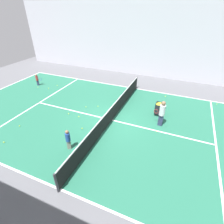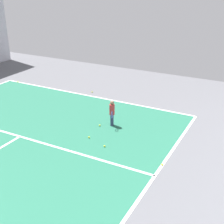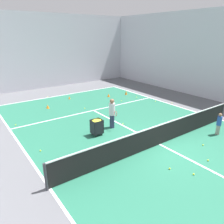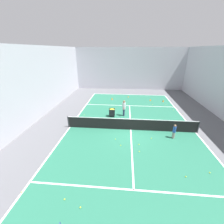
# 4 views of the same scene
# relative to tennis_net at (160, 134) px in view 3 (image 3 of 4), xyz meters

# --- Properties ---
(ground_plane) EXTENTS (33.68, 33.68, 0.00)m
(ground_plane) POSITION_rel_tennis_net_xyz_m (0.00, 0.00, -0.55)
(ground_plane) COLOR #5B5B60
(court_playing_area) EXTENTS (11.01, 22.36, 0.00)m
(court_playing_area) POSITION_rel_tennis_net_xyz_m (0.00, 0.00, -0.55)
(court_playing_area) COLOR #23664C
(court_playing_area) RESTS_ON ground
(line_baseline_far) EXTENTS (11.01, 0.10, 0.00)m
(line_baseline_far) POSITION_rel_tennis_net_xyz_m (0.00, 11.18, -0.54)
(line_baseline_far) COLOR white
(line_baseline_far) RESTS_ON ground
(line_sideline_left) EXTENTS (0.10, 22.36, 0.00)m
(line_sideline_left) POSITION_rel_tennis_net_xyz_m (-5.50, 0.00, -0.54)
(line_sideline_left) COLOR white
(line_sideline_left) RESTS_ON ground
(line_sideline_right) EXTENTS (0.10, 22.36, 0.00)m
(line_sideline_right) POSITION_rel_tennis_net_xyz_m (5.50, 0.00, -0.54)
(line_sideline_right) COLOR white
(line_sideline_right) RESTS_ON ground
(line_service_far) EXTENTS (11.01, 0.10, 0.00)m
(line_service_far) POSITION_rel_tennis_net_xyz_m (0.00, 6.15, -0.54)
(line_service_far) COLOR white
(line_service_far) RESTS_ON ground
(line_centre_service) EXTENTS (0.10, 12.30, 0.00)m
(line_centre_service) POSITION_rel_tennis_net_xyz_m (0.00, 0.00, -0.54)
(line_centre_service) COLOR white
(line_centre_service) RESTS_ON ground
(hall_enclosure_far) EXTENTS (18.32, 0.15, 6.92)m
(hall_enclosure_far) POSITION_rel_tennis_net_xyz_m (0.00, 14.91, 2.91)
(hall_enclosure_far) COLOR silver
(hall_enclosure_far) RESTS_ON ground
(tennis_net) EXTENTS (11.31, 0.10, 1.06)m
(tennis_net) POSITION_rel_tennis_net_xyz_m (0.00, 0.00, 0.00)
(tennis_net) COLOR #2D2D33
(tennis_net) RESTS_ON ground
(coach_at_net) EXTENTS (0.39, 0.69, 1.71)m
(coach_at_net) POSITION_rel_tennis_net_xyz_m (-0.67, 3.00, 0.43)
(coach_at_net) COLOR #2D3351
(coach_at_net) RESTS_ON ground
(child_midcourt) EXTENTS (0.33, 0.33, 1.20)m
(child_midcourt) POSITION_rel_tennis_net_xyz_m (3.33, -1.03, 0.14)
(child_midcourt) COLOR gray
(child_midcourt) RESTS_ON ground
(ball_cart) EXTENTS (0.57, 0.49, 0.88)m
(ball_cart) POSITION_rel_tennis_net_xyz_m (-1.90, 2.67, 0.06)
(ball_cart) COLOR black
(ball_cart) RESTS_ON ground
(training_cone_0) EXTENTS (0.24, 0.24, 0.27)m
(training_cone_0) POSITION_rel_tennis_net_xyz_m (-2.43, 8.46, -0.41)
(training_cone_0) COLOR orange
(training_cone_0) RESTS_ON ground
(training_cone_2) EXTENTS (0.22, 0.22, 0.32)m
(training_cone_2) POSITION_rel_tennis_net_xyz_m (4.55, 8.09, -0.38)
(training_cone_2) COLOR orange
(training_cone_2) RESTS_ON ground
(training_cone_3) EXTENTS (0.23, 0.23, 0.24)m
(training_cone_3) POSITION_rel_tennis_net_xyz_m (2.90, 8.43, -0.42)
(training_cone_3) COLOR orange
(training_cone_3) RESTS_ON ground
(training_cone_4) EXTENTS (0.16, 0.16, 0.23)m
(training_cone_4) POSITION_rel_tennis_net_xyz_m (-0.12, 9.76, -0.43)
(training_cone_4) COLOR orange
(training_cone_4) RESTS_ON ground
(tennis_ball_1) EXTENTS (0.07, 0.07, 0.07)m
(tennis_ball_1) POSITION_rel_tennis_net_xyz_m (0.09, 2.97, -0.51)
(tennis_ball_1) COLOR yellow
(tennis_ball_1) RESTS_ON ground
(tennis_ball_3) EXTENTS (0.07, 0.07, 0.07)m
(tennis_ball_3) POSITION_rel_tennis_net_xyz_m (5.07, 5.06, -0.51)
(tennis_ball_3) COLOR yellow
(tennis_ball_3) RESTS_ON ground
(tennis_ball_5) EXTENTS (0.07, 0.07, 0.07)m
(tennis_ball_5) POSITION_rel_tennis_net_xyz_m (-5.08, 6.54, -0.51)
(tennis_ball_5) COLOR yellow
(tennis_ball_5) RESTS_ON ground
(tennis_ball_8) EXTENTS (0.07, 0.07, 0.07)m
(tennis_ball_8) POSITION_rel_tennis_net_xyz_m (-1.25, -1.67, -0.51)
(tennis_ball_8) COLOR yellow
(tennis_ball_8) RESTS_ON ground
(tennis_ball_10) EXTENTS (0.07, 0.07, 0.07)m
(tennis_ball_10) POSITION_rel_tennis_net_xyz_m (0.54, -2.22, -0.51)
(tennis_ball_10) COLOR yellow
(tennis_ball_10) RESTS_ON ground
(tennis_ball_12) EXTENTS (0.07, 0.07, 0.07)m
(tennis_ball_12) POSITION_rel_tennis_net_xyz_m (4.61, 6.77, -0.51)
(tennis_ball_12) COLOR yellow
(tennis_ball_12) RESTS_ON ground
(tennis_ball_13) EXTENTS (0.07, 0.07, 0.07)m
(tennis_ball_13) POSITION_rel_tennis_net_xyz_m (1.59, -1.32, -0.51)
(tennis_ball_13) COLOR yellow
(tennis_ball_13) RESTS_ON ground
(tennis_ball_14) EXTENTS (0.07, 0.07, 0.07)m
(tennis_ball_14) POSITION_rel_tennis_net_xyz_m (-0.79, -2.45, -0.51)
(tennis_ball_14) COLOR yellow
(tennis_ball_14) RESTS_ON ground
(tennis_ball_15) EXTENTS (0.07, 0.07, 0.07)m
(tennis_ball_15) POSITION_rel_tennis_net_xyz_m (-1.35, 11.36, -0.51)
(tennis_ball_15) COLOR yellow
(tennis_ball_15) RESTS_ON ground
(tennis_ball_16) EXTENTS (0.07, 0.07, 0.07)m
(tennis_ball_16) POSITION_rel_tennis_net_xyz_m (2.96, 6.74, -0.51)
(tennis_ball_16) COLOR yellow
(tennis_ball_16) RESTS_ON ground
(tennis_ball_19) EXTENTS (0.07, 0.07, 0.07)m
(tennis_ball_19) POSITION_rel_tennis_net_xyz_m (-0.32, 6.83, -0.51)
(tennis_ball_19) COLOR yellow
(tennis_ball_19) RESTS_ON ground
(tennis_ball_21) EXTENTS (0.07, 0.07, 0.07)m
(tennis_ball_21) POSITION_rel_tennis_net_xyz_m (-4.91, 2.73, -0.51)
(tennis_ball_21) COLOR yellow
(tennis_ball_21) RESTS_ON ground
(tennis_ball_22) EXTENTS (0.07, 0.07, 0.07)m
(tennis_ball_22) POSITION_rel_tennis_net_xyz_m (5.77, 3.99, -0.51)
(tennis_ball_22) COLOR yellow
(tennis_ball_22) RESTS_ON ground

